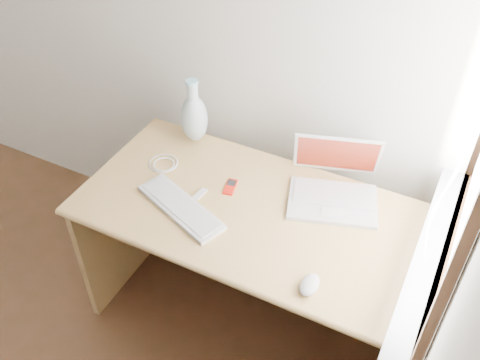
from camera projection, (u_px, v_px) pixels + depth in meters
The scene contains 8 objects.
desk at pixel (261, 232), 2.26m from camera, with size 1.37×0.68×0.72m.
laptop at pixel (338, 187), 2.09m from camera, with size 0.40×0.38×0.23m.
external_keyboard at pixel (181, 207), 2.07m from camera, with size 0.42×0.26×0.02m.
mouse at pixel (310, 285), 1.78m from camera, with size 0.06×0.10×0.04m, color white.
ipod at pixel (230, 187), 2.16m from camera, with size 0.06×0.10×0.01m.
cable_coil at pixel (163, 163), 2.27m from camera, with size 0.12×0.12×0.01m, color white.
remote at pixel (200, 194), 2.13m from camera, with size 0.03×0.07×0.01m, color white.
vase at pixel (194, 117), 2.33m from camera, with size 0.12×0.12×0.30m.
Camera 1 is at (1.65, -0.05, 2.18)m, focal length 40.00 mm.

